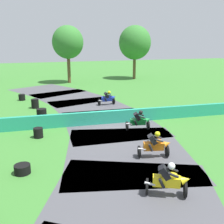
# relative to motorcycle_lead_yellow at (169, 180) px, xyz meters

# --- Properties ---
(ground_plane) EXTENTS (120.00, 120.00, 0.00)m
(ground_plane) POSITION_rel_motorcycle_lead_yellow_xyz_m (0.96, 9.33, -0.66)
(ground_plane) COLOR #38752D
(track_asphalt) EXTENTS (13.05, 38.44, 0.01)m
(track_asphalt) POSITION_rel_motorcycle_lead_yellow_xyz_m (-0.88, 9.45, -0.66)
(track_asphalt) COLOR #47474C
(track_asphalt) RESTS_ON ground
(safety_barrier) EXTENTS (25.64, 2.04, 0.90)m
(safety_barrier) POSITION_rel_motorcycle_lead_yellow_xyz_m (5.83, 9.00, -0.21)
(safety_barrier) COLOR #239375
(safety_barrier) RESTS_ON ground
(motorcycle_lead_yellow) EXTENTS (1.65, 1.28, 1.42)m
(motorcycle_lead_yellow) POSITION_rel_motorcycle_lead_yellow_xyz_m (0.00, 0.00, 0.00)
(motorcycle_lead_yellow) COLOR black
(motorcycle_lead_yellow) RESTS_ON ground
(motorcycle_chase_orange) EXTENTS (1.70, 1.04, 1.42)m
(motorcycle_chase_orange) POSITION_rel_motorcycle_lead_yellow_xyz_m (1.14, 3.20, -0.00)
(motorcycle_chase_orange) COLOR black
(motorcycle_chase_orange) RESTS_ON ground
(motorcycle_trailing_green) EXTENTS (1.71, 0.99, 1.43)m
(motorcycle_trailing_green) POSITION_rel_motorcycle_lead_yellow_xyz_m (2.12, 7.24, -0.01)
(motorcycle_trailing_green) COLOR black
(motorcycle_trailing_green) RESTS_ON ground
(motorcycle_fourth_blue) EXTENTS (1.68, 0.90, 1.42)m
(motorcycle_fourth_blue) POSITION_rel_motorcycle_lead_yellow_xyz_m (2.41, 14.69, -0.03)
(motorcycle_fourth_blue) COLOR black
(motorcycle_fourth_blue) RESTS_ON ground
(tire_stack_mid_a) EXTENTS (0.70, 0.70, 0.40)m
(tire_stack_mid_a) POSITION_rel_motorcycle_lead_yellow_xyz_m (-5.10, 3.58, -0.46)
(tire_stack_mid_a) COLOR black
(tire_stack_mid_a) RESTS_ON ground
(tire_stack_mid_b) EXTENTS (0.56, 0.56, 0.60)m
(tire_stack_mid_b) POSITION_rel_motorcycle_lead_yellow_xyz_m (-4.13, 7.97, -0.36)
(tire_stack_mid_b) COLOR black
(tire_stack_mid_b) RESTS_ON ground
(tire_stack_far) EXTENTS (0.72, 0.72, 0.80)m
(tire_stack_far) POSITION_rel_motorcycle_lead_yellow_xyz_m (-3.63, 11.84, -0.26)
(tire_stack_far) COLOR black
(tire_stack_far) RESTS_ON ground
(tire_stack_extra_a) EXTENTS (0.63, 0.63, 0.80)m
(tire_stack_extra_a) POSITION_rel_motorcycle_lead_yellow_xyz_m (-3.90, 15.56, -0.26)
(tire_stack_extra_a) COLOR black
(tire_stack_extra_a) RESTS_ON ground
(tire_stack_extra_b) EXTENTS (0.62, 0.62, 0.60)m
(tire_stack_extra_b) POSITION_rel_motorcycle_lead_yellow_xyz_m (-4.94, 19.24, -0.36)
(tire_stack_extra_b) COLOR black
(tire_stack_extra_b) RESTS_ON ground
(tree_far_left) EXTENTS (4.80, 4.80, 7.96)m
(tree_far_left) POSITION_rel_motorcycle_lead_yellow_xyz_m (11.71, 30.06, 4.75)
(tree_far_left) COLOR brown
(tree_far_left) RESTS_ON ground
(tree_mid_rise) EXTENTS (4.19, 4.19, 7.71)m
(tree_mid_rise) POSITION_rel_motorcycle_lead_yellow_xyz_m (1.47, 29.13, 4.81)
(tree_mid_rise) COLOR brown
(tree_mid_rise) RESTS_ON ground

